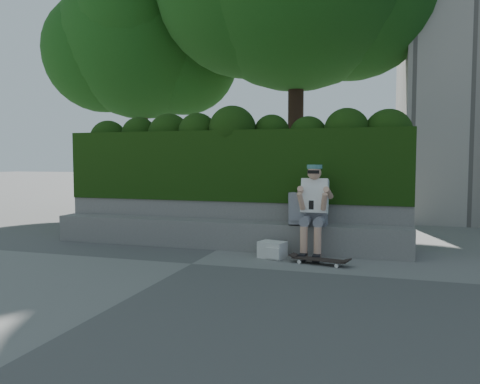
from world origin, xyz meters
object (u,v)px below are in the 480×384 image
(person, at_px, (314,206))
(backpack_ground, at_px, (272,250))
(backpack_plaid, at_px, (299,209))
(skateboard, at_px, (319,260))

(person, distance_m, backpack_ground, 0.91)
(backpack_plaid, bearing_deg, person, -31.80)
(skateboard, bearing_deg, person, 117.03)
(backpack_ground, bearing_deg, backpack_plaid, 68.96)
(skateboard, relative_size, backpack_ground, 2.08)
(skateboard, bearing_deg, backpack_ground, 172.95)
(backpack_plaid, distance_m, backpack_ground, 0.79)
(skateboard, height_order, backpack_plaid, backpack_plaid)
(person, height_order, backpack_ground, person)
(person, height_order, backpack_plaid, person)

